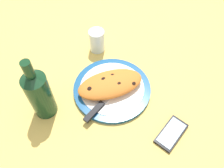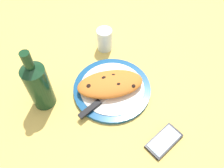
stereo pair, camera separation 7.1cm
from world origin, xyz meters
TOP-DOWN VIEW (x-y plane):
  - ground_plane at (0.00, 0.00)cm, footprint 150.00×150.00cm
  - plate at (0.00, 0.00)cm, footprint 29.46×29.46cm
  - calzone at (0.66, -0.20)cm, footprint 25.09×13.54cm
  - fork at (1.15, -7.62)cm, footprint 15.05×2.36cm
  - knife at (6.84, 7.10)cm, footprint 18.46×14.01cm
  - smartphone at (-14.14, 23.01)cm, footprint 13.87×12.16cm
  - water_glass at (0.20, -22.93)cm, footprint 6.57×6.57cm
  - wine_bottle at (25.21, 1.72)cm, footprint 7.97×7.97cm

SIDE VIEW (x-z plane):
  - ground_plane at x=0.00cm, z-range -3.00..0.00cm
  - smartphone at x=-14.14cm, z-range -0.02..1.14cm
  - plate at x=0.00cm, z-range -0.04..1.78cm
  - fork at x=1.15cm, z-range 1.83..2.23cm
  - knife at x=6.84cm, z-range 1.72..2.92cm
  - calzone at x=0.66cm, z-range 1.84..6.25cm
  - water_glass at x=0.20cm, z-range -0.62..9.22cm
  - wine_bottle at x=25.21cm, z-range -2.36..23.46cm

